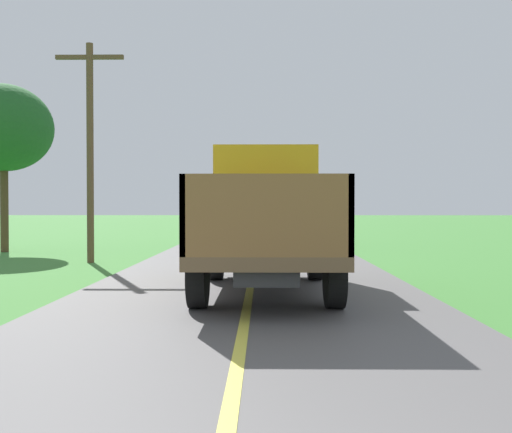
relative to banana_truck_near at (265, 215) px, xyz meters
name	(u,v)px	position (x,y,z in m)	size (l,w,h in m)	color
banana_truck_near	(265,215)	(0.00, 0.00, 0.00)	(2.38, 5.82, 2.80)	#2D2D30
banana_truck_far	(267,210)	(0.12, 14.33, -0.01)	(2.38, 5.81, 2.80)	#2D2D30
utility_pole_roadside	(90,144)	(-5.07, 5.38, 1.98)	(1.97, 0.20, 6.36)	brown
roadside_tree_near_left	(4,128)	(-9.32, 9.18, 2.95)	(3.45, 3.45, 6.00)	#4C3823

